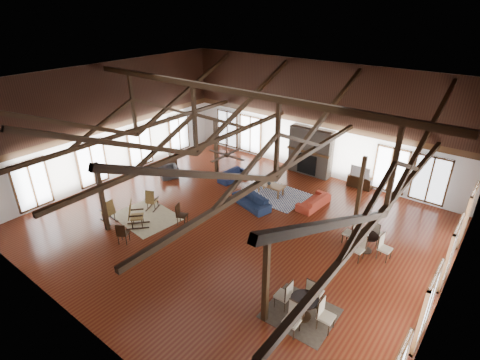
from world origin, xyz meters
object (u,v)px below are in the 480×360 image
Objects in this scene: tv_console at (360,182)px; sofa_navy_left at (233,175)px; coffee_table at (271,186)px; cafe_table_near at (304,304)px; sofa_orange at (314,201)px; armchair at (169,172)px; cafe_table_far at (367,240)px; sofa_navy_front at (251,201)px.

sofa_navy_left is at bearing -150.07° from tv_console.
cafe_table_near is (5.19, -6.04, 0.05)m from coffee_table.
tv_console is at bearing 168.12° from sofa_orange.
armchair reaches higher than tv_console.
cafe_table_near is at bearing -52.78° from coffee_table.
cafe_table_far is at bearing 64.84° from sofa_orange.
sofa_orange reaches higher than coffee_table.
armchair is at bearing -149.12° from tv_console.
cafe_table_near is at bearing 29.77° from sofa_orange.
sofa_orange is 3.69m from cafe_table_far.
sofa_navy_left is at bearing 173.58° from coffee_table.
tv_console is (8.64, 5.17, -0.01)m from armchair.
cafe_table_near reaches higher than tv_console.
sofa_orange is 0.99× the size of cafe_table_far.
cafe_table_far is at bearing -60.89° from armchair.
cafe_table_near reaches higher than armchair.
cafe_table_near reaches higher than cafe_table_far.
cafe_table_far reaches higher than tv_console.
sofa_navy_front is 6.87m from cafe_table_near.
sofa_navy_left is 0.90× the size of sofa_orange.
armchair is 0.49× the size of cafe_table_near.
armchair is at bearing -162.20° from sofa_navy_front.
tv_console is (3.22, 4.99, 0.01)m from sofa_navy_front.
cafe_table_far reaches higher than sofa_navy_front.
cafe_table_near reaches higher than sofa_orange.
armchair reaches higher than coffee_table.
tv_console is at bearing 73.12° from sofa_navy_front.
sofa_orange is at bearing 150.31° from cafe_table_far.
sofa_navy_front is at bearing -94.56° from coffee_table.
sofa_orange is at bearing -84.11° from sofa_navy_left.
cafe_table_near is at bearing -24.51° from sofa_navy_front.
cafe_table_near reaches higher than coffee_table.
sofa_navy_front is at bearing -119.78° from sofa_navy_left.
cafe_table_near reaches higher than sofa_navy_left.
coffee_table is at bearing 104.85° from sofa_navy_front.
armchair is 10.07m from tv_console.
coffee_table is 0.71× the size of cafe_table_near.
cafe_table_near is (2.94, -6.24, 0.23)m from sofa_orange.
cafe_table_far reaches higher than coffee_table.
coffee_table is (-2.25, -0.20, 0.18)m from sofa_orange.
sofa_navy_left is 1.83× the size of armchair.
sofa_navy_front is at bearing 179.62° from cafe_table_far.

